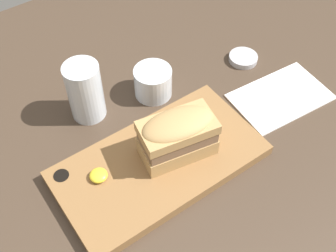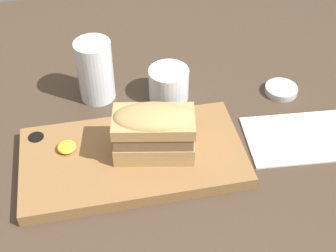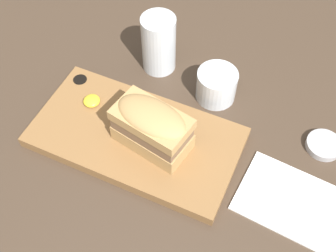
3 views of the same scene
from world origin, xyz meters
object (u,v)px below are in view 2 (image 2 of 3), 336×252
Objects in this scene: serving_board at (133,157)px; water_glass at (96,74)px; sandwich at (154,130)px; wine_glass at (169,85)px; napkin at (302,138)px; condiment_dish at (281,90)px.

serving_board is 20.83cm from water_glass.
sandwich is 21.96cm from water_glass.
water_glass is at bearing 102.26° from serving_board.
napkin is (22.05, -17.26, -2.77)cm from wine_glass.
serving_board is 19.69cm from wine_glass.
napkin is (32.07, -0.41, -0.98)cm from serving_board.
serving_board is 3.02× the size of water_glass.
wine_glass reaches higher than serving_board.
napkin is at bearing -29.15° from water_glass.
water_glass is (-8.21, 20.28, -1.88)cm from sandwich.
sandwich is at bearing 179.95° from napkin.
sandwich is (3.89, -0.39, 6.32)cm from serving_board.
condiment_dish is (23.37, -3.43, -2.28)cm from wine_glass.
condiment_dish is at bearing -9.73° from water_glass.
water_glass is (-4.32, 19.89, 4.44)cm from serving_board.
wine_glass is 28.14cm from napkin.
wine_glass is (6.13, 17.24, -4.53)cm from sandwich.
sandwich reaches higher than wine_glass.
serving_board is 35.99cm from condiment_dish.
serving_board is at bearing 179.27° from napkin.
wine_glass is 1.22× the size of condiment_dish.
water_glass reaches higher than sandwich.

